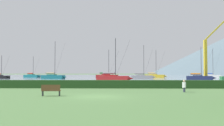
{
  "coord_description": "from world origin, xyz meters",
  "views": [
    {
      "loc": [
        1.76,
        -19.62,
        1.94
      ],
      "look_at": [
        -0.33,
        61.28,
        5.26
      ],
      "focal_mm": 38.59,
      "sensor_mm": 36.0,
      "label": 1
    }
  ],
  "objects_px": {
    "sailboat_slip_3": "(107,76)",
    "sailboat_slip_1": "(200,77)",
    "sailboat_slip_0": "(53,76)",
    "sailboat_slip_7": "(0,77)",
    "sailboat_slip_5": "(142,77)",
    "sailboat_slip_6": "(155,76)",
    "sailboat_slip_4": "(212,76)",
    "sailboat_slip_8": "(32,76)",
    "sailboat_slip_11": "(113,78)",
    "park_bench_near_path": "(51,90)",
    "dock_crane": "(207,61)",
    "person_seated_viewer": "(184,85)"
  },
  "relations": [
    {
      "from": "sailboat_slip_3",
      "to": "sailboat_slip_7",
      "type": "distance_m",
      "value": 36.9
    },
    {
      "from": "sailboat_slip_5",
      "to": "sailboat_slip_6",
      "type": "xyz_separation_m",
      "value": [
        6.78,
        18.0,
        0.07
      ]
    },
    {
      "from": "sailboat_slip_0",
      "to": "person_seated_viewer",
      "type": "bearing_deg",
      "value": -50.75
    },
    {
      "from": "park_bench_near_path",
      "to": "dock_crane",
      "type": "distance_m",
      "value": 58.69
    },
    {
      "from": "sailboat_slip_3",
      "to": "sailboat_slip_1",
      "type": "bearing_deg",
      "value": -30.89
    },
    {
      "from": "sailboat_slip_6",
      "to": "dock_crane",
      "type": "distance_m",
      "value": 30.38
    },
    {
      "from": "sailboat_slip_7",
      "to": "sailboat_slip_8",
      "type": "relative_size",
      "value": 0.9
    },
    {
      "from": "sailboat_slip_0",
      "to": "dock_crane",
      "type": "xyz_separation_m",
      "value": [
        46.91,
        -9.62,
        4.65
      ]
    },
    {
      "from": "sailboat_slip_0",
      "to": "sailboat_slip_1",
      "type": "relative_size",
      "value": 1.34
    },
    {
      "from": "sailboat_slip_0",
      "to": "sailboat_slip_7",
      "type": "height_order",
      "value": "sailboat_slip_0"
    },
    {
      "from": "sailboat_slip_0",
      "to": "sailboat_slip_1",
      "type": "distance_m",
      "value": 45.62
    },
    {
      "from": "sailboat_slip_1",
      "to": "sailboat_slip_8",
      "type": "xyz_separation_m",
      "value": [
        -58.46,
        31.95,
        0.01
      ]
    },
    {
      "from": "sailboat_slip_1",
      "to": "sailboat_slip_4",
      "type": "distance_m",
      "value": 36.77
    },
    {
      "from": "park_bench_near_path",
      "to": "dock_crane",
      "type": "xyz_separation_m",
      "value": [
        31.03,
        49.58,
        4.85
      ]
    },
    {
      "from": "sailboat_slip_3",
      "to": "person_seated_viewer",
      "type": "relative_size",
      "value": 8.32
    },
    {
      "from": "sailboat_slip_0",
      "to": "sailboat_slip_4",
      "type": "height_order",
      "value": "sailboat_slip_0"
    },
    {
      "from": "sailboat_slip_11",
      "to": "person_seated_viewer",
      "type": "bearing_deg",
      "value": -66.07
    },
    {
      "from": "sailboat_slip_6",
      "to": "person_seated_viewer",
      "type": "bearing_deg",
      "value": -81.1
    },
    {
      "from": "sailboat_slip_6",
      "to": "sailboat_slip_7",
      "type": "relative_size",
      "value": 1.42
    },
    {
      "from": "sailboat_slip_0",
      "to": "sailboat_slip_4",
      "type": "distance_m",
      "value": 63.84
    },
    {
      "from": "sailboat_slip_4",
      "to": "sailboat_slip_7",
      "type": "distance_m",
      "value": 81.32
    },
    {
      "from": "sailboat_slip_3",
      "to": "park_bench_near_path",
      "type": "xyz_separation_m",
      "value": [
        -1.61,
        -67.92,
        -0.21
      ]
    },
    {
      "from": "sailboat_slip_4",
      "to": "person_seated_viewer",
      "type": "distance_m",
      "value": 82.6
    },
    {
      "from": "sailboat_slip_1",
      "to": "dock_crane",
      "type": "xyz_separation_m",
      "value": [
        2.84,
        2.17,
        4.73
      ]
    },
    {
      "from": "sailboat_slip_11",
      "to": "park_bench_near_path",
      "type": "height_order",
      "value": "sailboat_slip_11"
    },
    {
      "from": "sailboat_slip_0",
      "to": "sailboat_slip_3",
      "type": "distance_m",
      "value": 19.54
    },
    {
      "from": "sailboat_slip_1",
      "to": "sailboat_slip_6",
      "type": "relative_size",
      "value": 0.83
    },
    {
      "from": "sailboat_slip_5",
      "to": "person_seated_viewer",
      "type": "relative_size",
      "value": 8.94
    },
    {
      "from": "sailboat_slip_1",
      "to": "sailboat_slip_5",
      "type": "height_order",
      "value": "sailboat_slip_5"
    },
    {
      "from": "sailboat_slip_1",
      "to": "sailboat_slip_0",
      "type": "bearing_deg",
      "value": -179.23
    },
    {
      "from": "sailboat_slip_4",
      "to": "sailboat_slip_8",
      "type": "bearing_deg",
      "value": -159.83
    },
    {
      "from": "sailboat_slip_3",
      "to": "sailboat_slip_11",
      "type": "relative_size",
      "value": 1.0
    },
    {
      "from": "sailboat_slip_5",
      "to": "sailboat_slip_6",
      "type": "height_order",
      "value": "sailboat_slip_5"
    },
    {
      "from": "sailboat_slip_1",
      "to": "sailboat_slip_6",
      "type": "distance_m",
      "value": 31.23
    },
    {
      "from": "sailboat_slip_7",
      "to": "sailboat_slip_8",
      "type": "height_order",
      "value": "sailboat_slip_8"
    },
    {
      "from": "sailboat_slip_4",
      "to": "sailboat_slip_11",
      "type": "relative_size",
      "value": 1.15
    },
    {
      "from": "sailboat_slip_0",
      "to": "sailboat_slip_8",
      "type": "xyz_separation_m",
      "value": [
        -14.39,
        20.17,
        -0.08
      ]
    },
    {
      "from": "sailboat_slip_4",
      "to": "dock_crane",
      "type": "relative_size",
      "value": 0.66
    },
    {
      "from": "sailboat_slip_8",
      "to": "sailboat_slip_5",
      "type": "bearing_deg",
      "value": -4.11
    },
    {
      "from": "sailboat_slip_4",
      "to": "sailboat_slip_6",
      "type": "height_order",
      "value": "sailboat_slip_4"
    },
    {
      "from": "sailboat_slip_5",
      "to": "sailboat_slip_3",
      "type": "bearing_deg",
      "value": 151.83
    },
    {
      "from": "sailboat_slip_8",
      "to": "sailboat_slip_4",
      "type": "bearing_deg",
      "value": 20.92
    },
    {
      "from": "sailboat_slip_5",
      "to": "sailboat_slip_7",
      "type": "distance_m",
      "value": 48.24
    },
    {
      "from": "sailboat_slip_8",
      "to": "park_bench_near_path",
      "type": "distance_m",
      "value": 84.94
    },
    {
      "from": "sailboat_slip_4",
      "to": "sailboat_slip_11",
      "type": "height_order",
      "value": "sailboat_slip_4"
    },
    {
      "from": "dock_crane",
      "to": "person_seated_viewer",
      "type": "bearing_deg",
      "value": -112.57
    },
    {
      "from": "sailboat_slip_1",
      "to": "dock_crane",
      "type": "bearing_deg",
      "value": 53.05
    },
    {
      "from": "sailboat_slip_1",
      "to": "dock_crane",
      "type": "relative_size",
      "value": 0.51
    },
    {
      "from": "sailboat_slip_5",
      "to": "sailboat_slip_8",
      "type": "distance_m",
      "value": 48.09
    },
    {
      "from": "sailboat_slip_1",
      "to": "sailboat_slip_11",
      "type": "height_order",
      "value": "sailboat_slip_11"
    }
  ]
}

